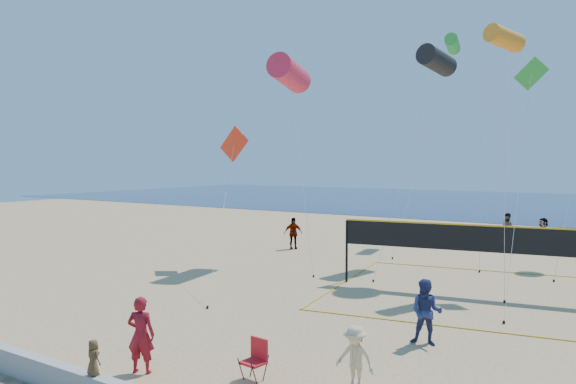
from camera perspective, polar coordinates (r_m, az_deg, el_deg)
The scene contains 17 objects.
ground at distance 14.01m, azimuth -3.25°, elevation -18.30°, with size 120.00×120.00×0.00m, color tan.
ocean at distance 73.10m, azimuth 26.79°, elevation -1.21°, with size 140.00×50.00×0.03m, color #10234E.
woman at distance 14.40m, azimuth -14.72°, elevation -13.85°, with size 0.68×0.45×1.87m, color maroon.
toddler at distance 12.99m, azimuth -19.17°, elevation -15.61°, with size 0.37×0.24×0.77m, color brown.
bystander_a at distance 16.43m, azimuth 13.88°, elevation -11.76°, with size 0.89×0.70×1.84m, color navy.
bystander_b at distance 13.13m, azimuth 6.83°, elevation -16.40°, with size 0.94×0.54×1.46m, color beige.
far_person_0 at distance 32.83m, azimuth 0.52°, elevation -4.21°, with size 1.08×0.45×1.84m, color gray.
far_person_1 at distance 35.99m, azimuth 24.47°, elevation -3.85°, with size 1.70×0.54×1.83m, color gray.
far_person_3 at distance 38.00m, azimuth 21.48°, elevation -3.41°, with size 0.90×0.70×1.86m, color gray.
camp_chair at distance 13.72m, azimuth -3.27°, elevation -16.36°, with size 0.57×0.68×1.06m.
volleyball_net at distance 22.90m, azimuth 17.87°, elevation -5.17°, with size 11.50×11.37×2.69m.
kite_0 at distance 29.09m, azimuth 0.14°, elevation 11.94°, with size 4.19×4.69×10.43m.
kite_1 at distance 30.73m, azimuth 14.87°, elevation 12.78°, with size 1.47×8.44×11.04m.
kite_2 at distance 25.53m, azimuth 21.12°, elevation 14.33°, with size 1.70×4.48×10.69m.
kite_3 at distance 27.58m, azimuth -5.59°, elevation 4.32°, with size 5.54×7.50×6.88m.
kite_4 at distance 24.79m, azimuth 23.33°, elevation 9.53°, with size 1.37×6.63×9.37m.
kite_8 at distance 39.04m, azimuth 16.37°, elevation 14.21°, with size 1.19×10.36×13.27m.
Camera 1 is at (7.71, -10.52, 5.12)m, focal length 35.00 mm.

